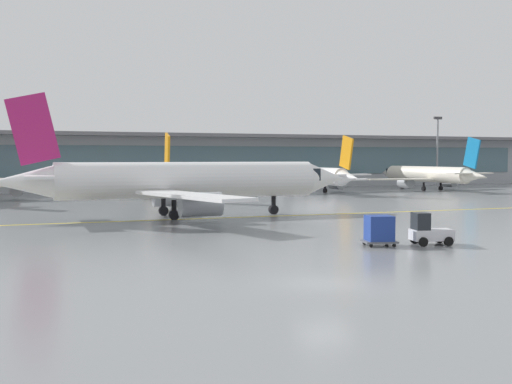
{
  "coord_description": "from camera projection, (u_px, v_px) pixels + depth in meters",
  "views": [
    {
      "loc": [
        -13.5,
        -25.35,
        5.72
      ],
      "look_at": [
        4.67,
        19.74,
        3.0
      ],
      "focal_mm": 44.95,
      "sensor_mm": 36.0,
      "label": 1
    }
  ],
  "objects": [
    {
      "name": "taxiway_centreline_stripe",
      "position": [
        195.0,
        219.0,
        58.52
      ],
      "size": [
        109.95,
        4.12,
        0.01
      ],
      "primitive_type": "cube",
      "rotation": [
        0.0,
        0.0,
        -0.03
      ],
      "color": "yellow",
      "rests_on": "ground_plane"
    },
    {
      "name": "taxiing_regional_jet",
      "position": [
        185.0,
        181.0,
        60.04
      ],
      "size": [
        33.95,
        31.6,
        11.26
      ],
      "rotation": [
        0.0,
        0.0,
        -0.03
      ],
      "color": "white",
      "rests_on": "ground_plane"
    },
    {
      "name": "gate_airplane_3",
      "position": [
        157.0,
        178.0,
        90.19
      ],
      "size": [
        24.33,
        26.3,
        8.71
      ],
      "rotation": [
        0.0,
        0.0,
        1.47
      ],
      "color": "silver",
      "rests_on": "ground_plane"
    },
    {
      "name": "terminal_concourse",
      "position": [
        86.0,
        161.0,
        106.42
      ],
      "size": [
        186.98,
        11.0,
        9.6
      ],
      "color": "#9EA3A8",
      "rests_on": "ground_plane"
    },
    {
      "name": "gate_airplane_4",
      "position": [
        311.0,
        176.0,
        100.55
      ],
      "size": [
        24.45,
        26.25,
        8.71
      ],
      "rotation": [
        0.0,
        0.0,
        1.6
      ],
      "color": "white",
      "rests_on": "ground_plane"
    },
    {
      "name": "ground_plane",
      "position": [
        324.0,
        283.0,
        28.83
      ],
      "size": [
        400.0,
        400.0,
        0.0
      ],
      "primitive_type": "plane",
      "color": "gray"
    },
    {
      "name": "gate_airplane_5",
      "position": [
        428.0,
        175.0,
        107.95
      ],
      "size": [
        24.44,
        26.27,
        8.71
      ],
      "rotation": [
        0.0,
        0.0,
        1.61
      ],
      "color": "silver",
      "rests_on": "ground_plane"
    },
    {
      "name": "cargo_dolly_lead",
      "position": [
        379.0,
        229.0,
        40.84
      ],
      "size": [
        2.43,
        2.06,
        1.94
      ],
      "rotation": [
        0.0,
        0.0,
        -0.25
      ],
      "color": "#595B60",
      "rests_on": "ground_plane"
    },
    {
      "name": "baggage_tug",
      "position": [
        428.0,
        231.0,
        41.29
      ],
      "size": [
        2.86,
        2.13,
        2.1
      ],
      "rotation": [
        0.0,
        0.0,
        -0.25
      ],
      "color": "silver",
      "rests_on": "ground_plane"
    },
    {
      "name": "apron_light_mast_1",
      "position": [
        437.0,
        148.0,
        121.96
      ],
      "size": [
        1.8,
        0.36,
        13.24
      ],
      "color": "gray",
      "rests_on": "ground_plane"
    }
  ]
}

